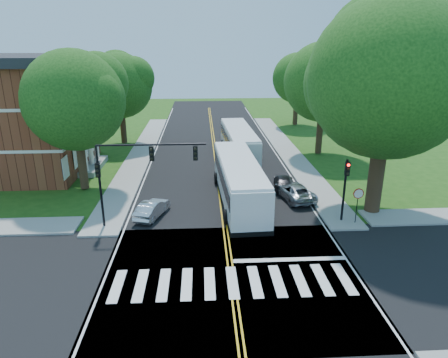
{
  "coord_description": "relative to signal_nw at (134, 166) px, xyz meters",
  "views": [
    {
      "loc": [
        -1.47,
        -18.49,
        12.06
      ],
      "look_at": [
        0.11,
        9.18,
        2.4
      ],
      "focal_mm": 32.0,
      "sensor_mm": 36.0,
      "label": 1
    }
  ],
  "objects": [
    {
      "name": "tree_ne_big",
      "position": [
        16.86,
        1.57,
        5.24
      ],
      "size": [
        10.8,
        10.8,
        14.91
      ],
      "color": "#311D13",
      "rests_on": "ground"
    },
    {
      "name": "road",
      "position": [
        5.86,
        11.57,
        -4.37
      ],
      "size": [
        14.0,
        96.0,
        0.01
      ],
      "primitive_type": "cube",
      "color": "black",
      "rests_on": "ground"
    },
    {
      "name": "hatchback",
      "position": [
        0.72,
        1.66,
        -3.76
      ],
      "size": [
        2.41,
        3.92,
        1.22
      ],
      "primitive_type": "imported",
      "rotation": [
        0.0,
        0.0,
        2.81
      ],
      "color": "silver",
      "rests_on": "road"
    },
    {
      "name": "tree_west_near",
      "position": [
        -5.64,
        7.57,
        3.15
      ],
      "size": [
        8.0,
        8.0,
        11.4
      ],
      "color": "#311D13",
      "rests_on": "ground"
    },
    {
      "name": "center_line",
      "position": [
        5.86,
        15.57,
        -4.36
      ],
      "size": [
        0.36,
        70.0,
        0.01
      ],
      "primitive_type": "cube",
      "color": "gold",
      "rests_on": "road"
    },
    {
      "name": "suv",
      "position": [
        11.7,
        4.51,
        -3.73
      ],
      "size": [
        3.02,
        4.94,
        1.28
      ],
      "primitive_type": "imported",
      "rotation": [
        0.0,
        0.0,
        3.35
      ],
      "color": "#A9ABB0",
      "rests_on": "road"
    },
    {
      "name": "edge_line_w",
      "position": [
        -0.94,
        15.57,
        -4.36
      ],
      "size": [
        0.12,
        70.0,
        0.01
      ],
      "primitive_type": "cube",
      "color": "silver",
      "rests_on": "road"
    },
    {
      "name": "stop_sign",
      "position": [
        14.86,
        -0.45,
        -2.35
      ],
      "size": [
        0.76,
        0.08,
        2.53
      ],
      "color": "black",
      "rests_on": "ground"
    },
    {
      "name": "bus_follow",
      "position": [
        8.34,
        16.58,
        -2.67
      ],
      "size": [
        3.44,
        12.56,
        3.22
      ],
      "rotation": [
        0.0,
        0.0,
        3.19
      ],
      "color": "white",
      "rests_on": "road"
    },
    {
      "name": "sidewalk_nw",
      "position": [
        -2.44,
        18.57,
        -4.3
      ],
      "size": [
        2.6,
        40.0,
        0.15
      ],
      "primitive_type": "cube",
      "color": "gray",
      "rests_on": "ground"
    },
    {
      "name": "sidewalk_ne",
      "position": [
        14.16,
        18.57,
        -4.3
      ],
      "size": [
        2.6,
        40.0,
        0.15
      ],
      "primitive_type": "cube",
      "color": "gray",
      "rests_on": "ground"
    },
    {
      "name": "dark_sedan",
      "position": [
        11.29,
        6.89,
        -3.79
      ],
      "size": [
        2.24,
        4.18,
        1.15
      ],
      "primitive_type": "imported",
      "rotation": [
        0.0,
        0.0,
        2.98
      ],
      "color": "black",
      "rests_on": "road"
    },
    {
      "name": "signal_nw",
      "position": [
        0.0,
        0.0,
        0.0
      ],
      "size": [
        7.15,
        0.46,
        5.66
      ],
      "color": "black",
      "rests_on": "ground"
    },
    {
      "name": "stop_bar",
      "position": [
        9.36,
        -4.83,
        -4.36
      ],
      "size": [
        6.6,
        0.4,
        0.01
      ],
      "primitive_type": "cube",
      "color": "silver",
      "rests_on": "road"
    },
    {
      "name": "bus_lead",
      "position": [
        7.2,
        4.16,
        -2.6
      ],
      "size": [
        3.56,
        13.02,
        3.34
      ],
      "rotation": [
        0.0,
        0.0,
        3.19
      ],
      "color": "white",
      "rests_on": "road"
    },
    {
      "name": "ground",
      "position": [
        5.86,
        -6.43,
        -4.38
      ],
      "size": [
        140.0,
        140.0,
        0.0
      ],
      "primitive_type": "plane",
      "color": "#1E4C13",
      "rests_on": "ground"
    },
    {
      "name": "crosswalk",
      "position": [
        5.86,
        -6.93,
        -4.36
      ],
      "size": [
        12.6,
        3.0,
        0.01
      ],
      "primitive_type": "cube",
      "color": "silver",
      "rests_on": "road"
    },
    {
      "name": "edge_line_e",
      "position": [
        12.66,
        15.57,
        -4.36
      ],
      "size": [
        0.12,
        70.0,
        0.01
      ],
      "primitive_type": "cube",
      "color": "silver",
      "rests_on": "road"
    },
    {
      "name": "cross_road",
      "position": [
        5.86,
        -6.43,
        -4.37
      ],
      "size": [
        60.0,
        12.0,
        0.01
      ],
      "primitive_type": "cube",
      "color": "black",
      "rests_on": "ground"
    },
    {
      "name": "signal_ne",
      "position": [
        14.06,
        0.01,
        -1.41
      ],
      "size": [
        0.3,
        0.46,
        4.4
      ],
      "color": "black",
      "rests_on": "ground"
    },
    {
      "name": "tree_east_far",
      "position": [
        18.36,
        33.57,
        2.48
      ],
      "size": [
        7.2,
        7.2,
        10.34
      ],
      "color": "#311D13",
      "rests_on": "ground"
    },
    {
      "name": "tree_west_far",
      "position": [
        -5.14,
        23.57,
        2.62
      ],
      "size": [
        7.6,
        7.6,
        10.67
      ],
      "color": "#311D13",
      "rests_on": "ground"
    },
    {
      "name": "tree_east_mid",
      "position": [
        17.36,
        17.57,
        3.48
      ],
      "size": [
        8.4,
        8.4,
        11.93
      ],
      "color": "#311D13",
      "rests_on": "ground"
    }
  ]
}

